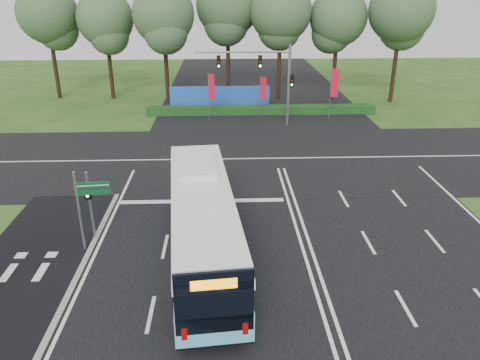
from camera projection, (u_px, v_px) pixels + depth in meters
ground at (301, 244)px, 22.75m from camera, size 120.00×120.00×0.00m
road_main at (301, 244)px, 22.74m from camera, size 20.00×120.00×0.04m
road_cross at (275, 159)px, 33.78m from camera, size 120.00×14.00×0.05m
bike_path at (16, 287)px, 19.54m from camera, size 5.00×18.00×0.06m
kerb_strip at (73, 285)px, 19.61m from camera, size 0.25×18.00×0.12m
city_bus at (202, 222)px, 20.96m from camera, size 3.90×12.98×3.67m
pedestrian_signal at (90, 203)px, 22.56m from camera, size 0.32×0.42×3.54m
street_sign at (86, 202)px, 21.34m from camera, size 1.56×0.24×4.02m
banner_flag_left at (211, 90)px, 42.10m from camera, size 0.60×0.30×4.34m
banner_flag_mid at (263, 91)px, 42.91m from camera, size 0.56×0.22×3.95m
banner_flag_right at (334, 86)px, 42.28m from camera, size 0.67×0.30×4.79m
traffic_light_gantry at (268, 73)px, 39.80m from camera, size 8.41×0.28×7.00m
hedge at (261, 110)px, 45.14m from camera, size 22.00×1.20×0.80m
blue_hoarding at (220, 97)px, 47.03m from camera, size 10.00×0.30×2.20m
eucalyptus_row at (227, 13)px, 47.80m from camera, size 42.26×10.46×12.89m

